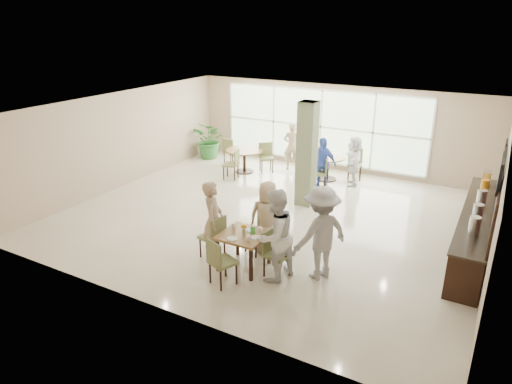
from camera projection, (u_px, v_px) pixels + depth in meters
The scene contains 23 objects.
ground at pixel (272, 216), 11.73m from camera, with size 10.00×10.00×0.00m, color beige.
room_shell at pixel (273, 152), 11.13m from camera, with size 10.00×10.00×10.00m.
window_bank at pixel (321, 127), 15.10m from camera, with size 7.00×0.04×7.00m.
column at pixel (307, 154), 12.03m from camera, with size 0.45×0.45×2.80m, color #6F7954.
main_table at pixel (244, 238), 9.10m from camera, with size 0.90×0.90×0.75m.
round_table_left at pixel (244, 155), 14.91m from camera, with size 1.19×1.19×0.75m.
round_table_right at pixel (328, 162), 14.20m from camera, with size 1.09×1.09×0.75m.
chairs_main_table at pixel (242, 246), 9.19m from camera, with size 2.07×2.00×0.95m.
chairs_table_left at pixel (243, 158), 14.98m from camera, with size 2.01×1.83×0.95m.
chairs_table_right at pixel (329, 165), 14.23m from camera, with size 1.98×1.93×0.95m.
tabletop_clutter at pixel (246, 231), 9.03m from camera, with size 0.77×0.72×0.21m.
buffet_counter at pixel (477, 227), 9.81m from camera, with size 0.64×4.70×1.95m.
wall_tv at pixel (501, 173), 8.23m from camera, with size 0.06×1.00×0.58m.
framed_art_a at pixel (502, 166), 9.64m from camera, with size 0.05×0.55×0.70m.
framed_art_b at pixel (504, 156), 10.29m from camera, with size 0.05×0.55×0.70m.
potted_plant at pixel (210, 140), 16.36m from camera, with size 1.21×1.21×1.34m, color #2C6F2E.
teen_left at pixel (213, 220), 9.43m from camera, with size 0.62×0.41×1.70m, color tan.
teen_far at pixel (267, 218), 9.68m from camera, with size 0.78×0.43×1.60m, color tan.
teen_right at pixel (275, 235), 8.62m from camera, with size 0.90×0.70×1.84m, color white.
teen_standing at pixel (321, 233), 8.67m from camera, with size 1.21×0.70×1.88m, color #9D9C9F.
adult_a at pixel (322, 163), 13.43m from camera, with size 0.90×0.51×1.54m, color #4364CA.
adult_b at pixel (354, 161), 13.70m from camera, with size 1.39×0.60×1.50m, color white.
adult_standing at pixel (292, 146), 15.10m from camera, with size 0.58×0.38×1.59m, color tan.
Camera 1 is at (4.87, -9.58, 4.77)m, focal length 32.00 mm.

